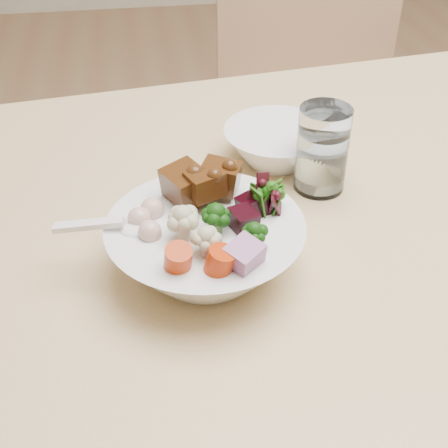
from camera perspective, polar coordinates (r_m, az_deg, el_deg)
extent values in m
cube|color=tan|center=(1.57, 19.03, -17.10)|extent=(5.00, 6.00, 0.01)
cube|color=tan|center=(1.52, 8.45, 7.62)|extent=(0.48, 0.48, 0.04)
cube|color=tan|center=(1.60, 7.79, 18.97)|extent=(0.45, 0.07, 0.49)
cylinder|color=tan|center=(1.48, 1.79, -4.71)|extent=(0.04, 0.04, 0.46)
cylinder|color=tan|center=(1.56, 15.79, -3.83)|extent=(0.04, 0.04, 0.46)
cylinder|color=tan|center=(1.78, 0.57, 3.46)|extent=(0.04, 0.04, 0.46)
cylinder|color=tan|center=(1.85, 12.39, 3.87)|extent=(0.04, 0.04, 0.46)
sphere|color=black|center=(0.65, -0.74, 0.07)|extent=(0.04, 0.04, 0.04)
sphere|color=beige|center=(0.64, -3.73, -0.33)|extent=(0.04, 0.04, 0.04)
cube|color=black|center=(0.68, 2.61, 1.57)|extent=(0.04, 0.04, 0.03)
cube|color=#935986|center=(0.61, 1.81, -3.02)|extent=(0.05, 0.05, 0.04)
cylinder|color=#D53C05|center=(0.61, -4.22, -3.30)|extent=(0.03, 0.03, 0.03)
sphere|color=#D6A795|center=(0.66, -6.79, -0.70)|extent=(0.02, 0.02, 0.02)
ellipsoid|color=white|center=(0.67, -7.92, -0.56)|extent=(0.05, 0.04, 0.01)
cube|color=white|center=(0.68, -12.31, -0.06)|extent=(0.08, 0.03, 0.02)
cylinder|color=white|center=(0.82, 8.97, 6.74)|extent=(0.07, 0.07, 0.12)
cylinder|color=silver|center=(0.83, 8.87, 5.89)|extent=(0.06, 0.06, 0.08)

